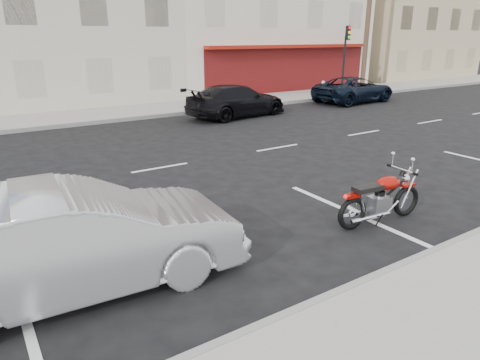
% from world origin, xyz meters
% --- Properties ---
extents(ground, '(120.00, 120.00, 0.00)m').
position_xyz_m(ground, '(0.00, 0.00, 0.00)').
color(ground, black).
rests_on(ground, ground).
extents(sidewalk_far, '(80.00, 3.40, 0.15)m').
position_xyz_m(sidewalk_far, '(-5.00, 8.70, 0.07)').
color(sidewalk_far, gray).
rests_on(sidewalk_far, ground).
extents(curb_far, '(80.00, 0.12, 0.16)m').
position_xyz_m(curb_far, '(-5.00, 7.00, 0.08)').
color(curb_far, gray).
rests_on(curb_far, ground).
extents(bldg_far_east, '(12.00, 12.00, 11.00)m').
position_xyz_m(bldg_far_east, '(26.00, 16.30, 5.50)').
color(bldg_far_east, tan).
rests_on(bldg_far_east, ground).
extents(utility_pole, '(1.80, 0.30, 9.00)m').
position_xyz_m(utility_pole, '(15.50, 8.60, 4.74)').
color(utility_pole, '#422D1E').
rests_on(utility_pole, sidewalk_far).
extents(traffic_light, '(0.26, 0.30, 3.80)m').
position_xyz_m(traffic_light, '(13.50, 8.33, 2.56)').
color(traffic_light, black).
rests_on(traffic_light, sidewalk_far).
extents(fire_hydrant, '(0.20, 0.20, 0.72)m').
position_xyz_m(fire_hydrant, '(12.00, 8.50, 0.53)').
color(fire_hydrant, beige).
rests_on(fire_hydrant, sidewalk_far).
extents(motorcycle, '(2.00, 0.66, 1.00)m').
position_xyz_m(motorcycle, '(0.79, -5.66, 0.46)').
color(motorcycle, black).
rests_on(motorcycle, ground).
extents(sedan_silver, '(4.69, 1.91, 1.51)m').
position_xyz_m(sedan_silver, '(-5.24, -4.84, 0.76)').
color(sedan_silver, '#AAACB2').
rests_on(sedan_silver, ground).
extents(suv_far, '(4.94, 2.54, 1.33)m').
position_xyz_m(suv_far, '(11.50, 5.60, 0.67)').
color(suv_far, black).
rests_on(suv_far, ground).
extents(car_far, '(4.99, 2.57, 1.39)m').
position_xyz_m(car_far, '(3.93, 5.39, 0.69)').
color(car_far, black).
rests_on(car_far, ground).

